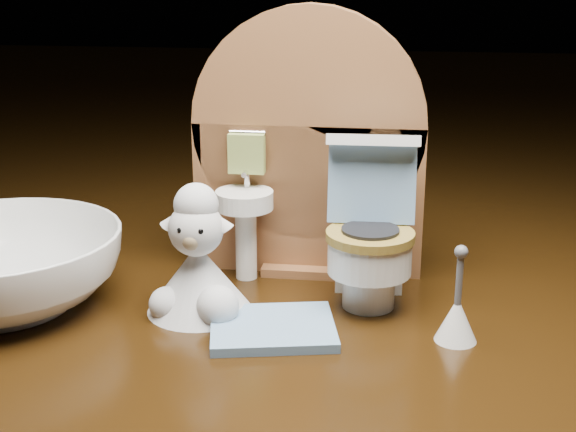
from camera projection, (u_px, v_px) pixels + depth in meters
The scene contains 5 objects.
backdrop_panel at pixel (307, 159), 0.45m from camera, with size 0.13×0.05×0.15m.
toy_toilet at pixel (370, 241), 0.42m from camera, with size 0.05×0.06×0.09m.
bath_mat at pixel (273, 328), 0.39m from camera, with size 0.06×0.05×0.00m, color #6A8FB3.
toilet_brush at pixel (457, 316), 0.38m from camera, with size 0.02×0.02×0.05m.
plush_lamb at pixel (198, 268), 0.41m from camera, with size 0.05×0.05×0.07m.
Camera 1 is at (0.05, -0.37, 0.17)m, focal length 50.00 mm.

